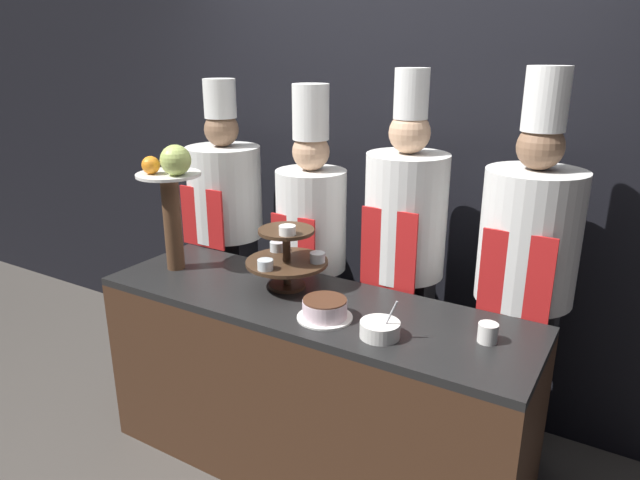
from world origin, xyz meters
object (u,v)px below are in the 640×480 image
at_px(fruit_pedestal, 171,189).
at_px(chef_center_left, 311,242).
at_px(tiered_stand, 287,256).
at_px(cup_white, 488,333).
at_px(chef_right, 525,274).
at_px(cake_round, 325,309).
at_px(chef_center_right, 404,250).
at_px(serving_bowl_near, 380,329).
at_px(chef_left, 226,223).

relative_size(fruit_pedestal, chef_center_left, 0.36).
height_order(tiered_stand, chef_center_left, chef_center_left).
relative_size(cup_white, chef_right, 0.04).
height_order(cake_round, chef_center_right, chef_center_right).
height_order(chef_center_left, chef_center_right, chef_center_right).
bearing_deg(chef_center_left, cake_round, -53.85).
relative_size(fruit_pedestal, serving_bowl_near, 3.84).
distance_m(tiered_stand, chef_left, 0.84).
bearing_deg(tiered_stand, chef_left, 149.16).
bearing_deg(chef_left, cake_round, -30.83).
xyz_separation_m(cake_round, serving_bowl_near, (0.26, -0.03, -0.01)).
xyz_separation_m(chef_left, chef_right, (1.67, -0.00, 0.03)).
height_order(fruit_pedestal, chef_center_left, chef_center_left).
height_order(cup_white, chef_center_left, chef_center_left).
height_order(cake_round, chef_center_left, chef_center_left).
xyz_separation_m(fruit_pedestal, cup_white, (1.53, 0.05, -0.37)).
xyz_separation_m(cake_round, chef_center_left, (-0.45, 0.61, 0.03)).
height_order(chef_left, chef_right, chef_right).
bearing_deg(serving_bowl_near, tiered_stand, 159.56).
relative_size(cake_round, cup_white, 3.06).
bearing_deg(chef_center_right, serving_bowl_near, -74.11).
bearing_deg(serving_bowl_near, chef_right, 59.08).
bearing_deg(tiered_stand, chef_center_right, 47.81).
xyz_separation_m(chef_center_left, chef_right, (1.09, -0.00, 0.05)).
bearing_deg(chef_center_left, fruit_pedestal, -131.21).
distance_m(chef_left, chef_right, 1.67).
bearing_deg(chef_left, chef_right, -0.00).
xyz_separation_m(cake_round, chef_center_right, (0.08, 0.61, 0.08)).
xyz_separation_m(tiered_stand, fruit_pedestal, (-0.60, -0.09, 0.26)).
bearing_deg(chef_center_right, tiered_stand, -132.19).
height_order(serving_bowl_near, chef_left, chef_left).
relative_size(chef_left, chef_center_right, 0.96).
relative_size(tiered_stand, cup_white, 5.03).
distance_m(tiered_stand, fruit_pedestal, 0.65).
relative_size(serving_bowl_near, chef_right, 0.09).
distance_m(serving_bowl_near, chef_center_right, 0.67).
height_order(chef_left, chef_center_left, chef_left).
height_order(chef_center_right, chef_right, chef_right).
bearing_deg(fruit_pedestal, serving_bowl_near, -5.82).
xyz_separation_m(cake_round, cup_white, (0.62, 0.14, -0.00)).
distance_m(tiered_stand, cake_round, 0.38).
xyz_separation_m(serving_bowl_near, chef_left, (-1.29, 0.64, 0.06)).
xyz_separation_m(fruit_pedestal, cake_round, (0.91, -0.09, -0.37)).
relative_size(chef_center_left, chef_center_right, 0.96).
xyz_separation_m(tiered_stand, cake_round, (0.31, -0.19, -0.11)).
height_order(fruit_pedestal, chef_center_right, chef_center_right).
distance_m(fruit_pedestal, serving_bowl_near, 1.23).
distance_m(chef_center_left, chef_right, 1.09).
relative_size(cake_round, chef_right, 0.12).
xyz_separation_m(chef_center_right, chef_right, (0.57, 0.00, -0.01)).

